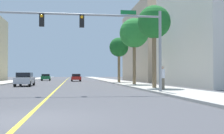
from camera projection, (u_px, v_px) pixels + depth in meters
name	position (u px, v px, depth m)	size (l,w,h in m)	color
ground	(65.00, 82.00, 49.69)	(192.00, 192.00, 0.00)	#47474C
sidewalk_left	(12.00, 81.00, 48.42)	(3.87, 168.00, 0.15)	beige
sidewalk_right	(114.00, 81.00, 50.97)	(3.87, 168.00, 0.15)	#B2ADA3
lane_marking_center	(65.00, 82.00, 49.69)	(0.16, 144.00, 0.01)	yellow
building_right_far	(171.00, 45.00, 54.82)	(15.56, 22.01, 14.19)	tan
traffic_signal_mast	(107.00, 30.00, 18.90)	(11.40, 0.36, 5.63)	gray
palm_near	(154.00, 23.00, 24.52)	(2.92, 2.92, 7.27)	brown
palm_mid	(134.00, 33.00, 33.29)	(3.53, 3.53, 7.92)	brown
palm_far	(119.00, 48.00, 41.96)	(2.91, 2.91, 6.75)	brown
car_red	(76.00, 77.00, 52.40)	(1.89, 4.47, 1.40)	red
car_silver	(25.00, 79.00, 31.01)	(1.78, 4.55, 1.52)	#BCBCC1
car_white	(25.00, 79.00, 40.51)	(1.76, 4.51, 1.36)	white
car_green	(46.00, 77.00, 57.96)	(1.98, 3.93, 1.38)	#196638
pedestrian	(162.00, 78.00, 21.44)	(0.38, 0.38, 1.81)	#726651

